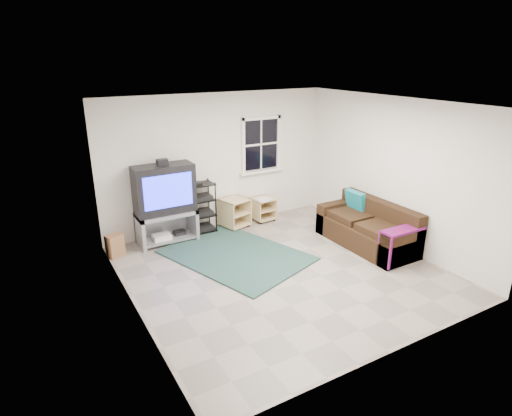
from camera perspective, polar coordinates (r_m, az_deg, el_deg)
room at (r=8.69m, az=0.67°, el=8.02°), size 4.60×4.62×4.60m
tv_unit at (r=7.78m, az=-12.09°, el=1.38°), size 1.05×0.53×1.55m
av_rack at (r=8.22m, az=-7.31°, el=-0.37°), size 0.51×0.37×1.01m
side_table_left at (r=8.50m, az=-3.07°, el=-0.47°), size 0.60×0.60×0.58m
side_table_right at (r=8.83m, az=0.84°, el=0.11°), size 0.45×0.47×0.49m
sofa at (r=7.92m, az=14.74°, el=-2.72°), size 0.83×1.88×0.86m
shag_rug at (r=7.37m, az=-2.68°, el=-6.27°), size 2.35×2.74×0.03m
paper_bag at (r=7.66m, az=-18.28°, el=-4.77°), size 0.32×0.27×0.39m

